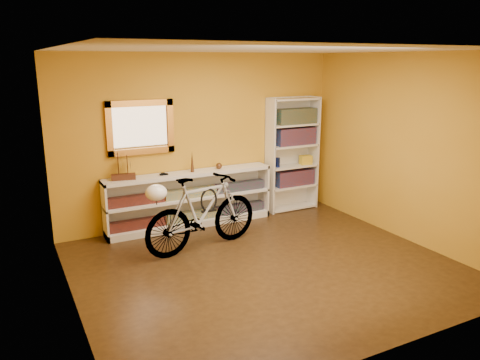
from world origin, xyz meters
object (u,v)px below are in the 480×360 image
console_unit (190,199)px  bicycle (203,212)px  bookcase (292,154)px  helmet (156,193)px

console_unit → bicycle: 0.95m
bookcase → bicycle: 2.29m
console_unit → bicycle: (-0.18, -0.92, 0.09)m
console_unit → helmet: bearing=-129.1°
bicycle → helmet: (-0.66, -0.11, 0.39)m
bookcase → helmet: (-2.70, -1.06, -0.05)m
console_unit → helmet: size_ratio=9.61×
bicycle → console_unit: bearing=-21.0°
helmet → bookcase: bearing=21.5°
bicycle → helmet: 0.77m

